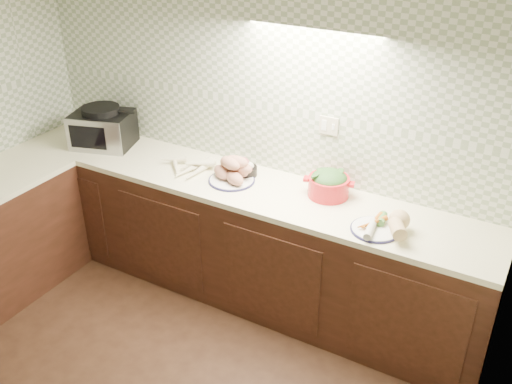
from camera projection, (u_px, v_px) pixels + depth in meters
The scene contains 8 objects.
room at pixel (49, 173), 2.43m from camera, with size 3.60×3.60×2.60m.
counter at pixel (85, 267), 3.81m from camera, with size 3.60×3.60×0.90m.
toaster_oven at pixel (103, 128), 4.39m from camera, with size 0.52×0.46×0.31m.
parsnip_pile at pixel (186, 164), 4.09m from camera, with size 0.35×0.37×0.07m.
sweet_potato_plate at pixel (233, 171), 3.90m from camera, with size 0.33×0.32×0.19m.
onion_bowl at pixel (245, 169), 3.99m from camera, with size 0.17×0.17×0.13m.
dutch_oven at pixel (329, 183), 3.70m from camera, with size 0.34×0.33×0.19m.
veg_plate at pixel (387, 223), 3.36m from camera, with size 0.37×0.37×0.13m.
Camera 1 is at (1.84, -1.45, 2.73)m, focal length 40.00 mm.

